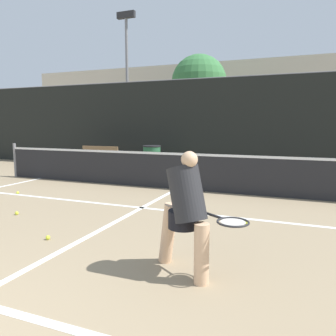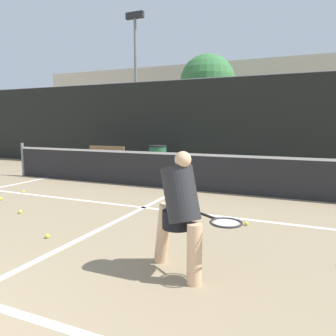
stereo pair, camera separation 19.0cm
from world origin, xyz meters
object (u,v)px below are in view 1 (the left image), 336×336
(trash_bin, at_px, (152,159))
(player_practicing, at_px, (186,210))
(courtside_bench, at_px, (99,157))
(parked_car, at_px, (193,144))

(trash_bin, bearing_deg, player_practicing, -62.68)
(player_practicing, xyz_separation_m, trash_bin, (-3.60, 6.97, -0.28))
(courtside_bench, height_order, trash_bin, trash_bin)
(trash_bin, bearing_deg, parked_car, 92.47)
(courtside_bench, xyz_separation_m, trash_bin, (2.12, 0.10, 0.00))
(player_practicing, distance_m, trash_bin, 7.85)
(parked_car, bearing_deg, trash_bin, -87.53)
(parked_car, bearing_deg, player_practicing, -72.95)
(courtside_bench, relative_size, parked_car, 0.36)
(trash_bin, bearing_deg, courtside_bench, -177.35)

